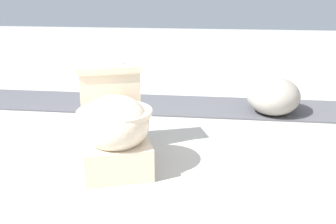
% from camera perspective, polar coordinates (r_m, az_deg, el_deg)
% --- Properties ---
extents(ground_plane, '(14.00, 14.00, 0.00)m').
position_cam_1_polar(ground_plane, '(2.22, -11.97, -7.53)').
color(ground_plane, '#A8A59E').
extents(gravel_strip, '(0.56, 8.00, 0.01)m').
position_cam_1_polar(gravel_strip, '(3.19, 3.33, 0.87)').
color(gravel_strip, '#4C4C51').
rests_on(gravel_strip, ground).
extents(toilet, '(0.72, 0.56, 0.52)m').
position_cam_1_polar(toilet, '(2.16, -7.89, -1.72)').
color(toilet, beige).
rests_on(toilet, ground).
extents(boulder_near, '(0.48, 0.42, 0.28)m').
position_cam_1_polar(boulder_near, '(3.08, 15.02, 2.29)').
color(boulder_near, gray).
rests_on(boulder_near, ground).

